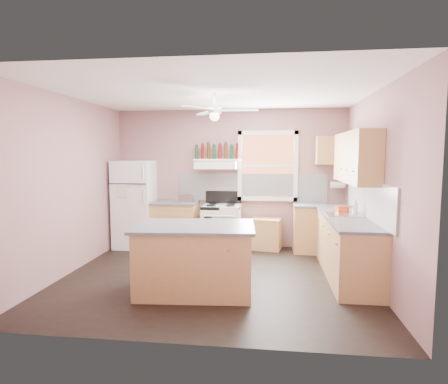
# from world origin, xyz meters

# --- Properties ---
(floor) EXTENTS (4.50, 4.50, 0.00)m
(floor) POSITION_xyz_m (0.00, 0.00, 0.00)
(floor) COLOR black
(floor) RESTS_ON ground
(ceiling) EXTENTS (4.50, 4.50, 0.00)m
(ceiling) POSITION_xyz_m (0.00, 0.00, 2.70)
(ceiling) COLOR white
(ceiling) RESTS_ON ground
(wall_back) EXTENTS (4.50, 0.05, 2.70)m
(wall_back) POSITION_xyz_m (0.00, 2.02, 1.35)
(wall_back) COLOR #8F6566
(wall_back) RESTS_ON ground
(wall_right) EXTENTS (0.05, 4.00, 2.70)m
(wall_right) POSITION_xyz_m (2.27, 0.00, 1.35)
(wall_right) COLOR #8F6566
(wall_right) RESTS_ON ground
(wall_left) EXTENTS (0.05, 4.00, 2.70)m
(wall_left) POSITION_xyz_m (-2.27, 0.00, 1.35)
(wall_left) COLOR #8F6566
(wall_left) RESTS_ON ground
(backsplash_back) EXTENTS (2.90, 0.03, 0.55)m
(backsplash_back) POSITION_xyz_m (0.45, 1.99, 1.18)
(backsplash_back) COLOR white
(backsplash_back) RESTS_ON wall_back
(backsplash_right) EXTENTS (0.03, 2.60, 0.55)m
(backsplash_right) POSITION_xyz_m (2.23, 0.30, 1.18)
(backsplash_right) COLOR white
(backsplash_right) RESTS_ON wall_right
(window_view) EXTENTS (1.00, 0.02, 1.20)m
(window_view) POSITION_xyz_m (0.75, 1.98, 1.60)
(window_view) COLOR brown
(window_view) RESTS_ON wall_back
(window_frame) EXTENTS (1.16, 0.07, 1.36)m
(window_frame) POSITION_xyz_m (0.75, 1.96, 1.60)
(window_frame) COLOR white
(window_frame) RESTS_ON wall_back
(refrigerator) EXTENTS (0.74, 0.72, 1.70)m
(refrigerator) POSITION_xyz_m (-1.84, 1.66, 0.85)
(refrigerator) COLOR white
(refrigerator) RESTS_ON floor
(base_cabinet_left) EXTENTS (0.90, 0.60, 0.86)m
(base_cabinet_left) POSITION_xyz_m (-1.06, 1.70, 0.43)
(base_cabinet_left) COLOR #AE7B48
(base_cabinet_left) RESTS_ON floor
(counter_left) EXTENTS (0.92, 0.62, 0.04)m
(counter_left) POSITION_xyz_m (-1.06, 1.70, 0.88)
(counter_left) COLOR #4F4F52
(counter_left) RESTS_ON base_cabinet_left
(toaster) EXTENTS (0.29, 0.17, 0.18)m
(toaster) POSITION_xyz_m (-0.80, 1.61, 0.99)
(toaster) COLOR silver
(toaster) RESTS_ON counter_left
(stove) EXTENTS (0.72, 0.64, 0.86)m
(stove) POSITION_xyz_m (-0.11, 1.67, 0.43)
(stove) COLOR white
(stove) RESTS_ON floor
(range_hood) EXTENTS (0.78, 0.50, 0.14)m
(range_hood) POSITION_xyz_m (-0.23, 1.75, 1.62)
(range_hood) COLOR white
(range_hood) RESTS_ON wall_back
(bottle_shelf) EXTENTS (0.90, 0.26, 0.03)m
(bottle_shelf) POSITION_xyz_m (-0.23, 1.87, 1.72)
(bottle_shelf) COLOR white
(bottle_shelf) RESTS_ON range_hood
(cart) EXTENTS (0.61, 0.47, 0.55)m
(cart) POSITION_xyz_m (0.74, 1.75, 0.28)
(cart) COLOR #AE7B48
(cart) RESTS_ON floor
(base_cabinet_corner) EXTENTS (1.00, 0.60, 0.86)m
(base_cabinet_corner) POSITION_xyz_m (1.75, 1.70, 0.43)
(base_cabinet_corner) COLOR #AE7B48
(base_cabinet_corner) RESTS_ON floor
(base_cabinet_right) EXTENTS (0.60, 2.20, 0.86)m
(base_cabinet_right) POSITION_xyz_m (1.95, 0.30, 0.43)
(base_cabinet_right) COLOR #AE7B48
(base_cabinet_right) RESTS_ON floor
(counter_corner) EXTENTS (1.02, 0.62, 0.04)m
(counter_corner) POSITION_xyz_m (1.75, 1.70, 0.88)
(counter_corner) COLOR #4F4F52
(counter_corner) RESTS_ON base_cabinet_corner
(counter_right) EXTENTS (0.62, 2.22, 0.04)m
(counter_right) POSITION_xyz_m (1.94, 0.30, 0.88)
(counter_right) COLOR #4F4F52
(counter_right) RESTS_ON base_cabinet_right
(sink) EXTENTS (0.55, 0.45, 0.03)m
(sink) POSITION_xyz_m (1.94, 0.50, 0.90)
(sink) COLOR silver
(sink) RESTS_ON counter_right
(faucet) EXTENTS (0.03, 0.03, 0.14)m
(faucet) POSITION_xyz_m (2.10, 0.50, 0.97)
(faucet) COLOR silver
(faucet) RESTS_ON sink
(upper_cabinet_right) EXTENTS (0.33, 1.80, 0.76)m
(upper_cabinet_right) POSITION_xyz_m (2.08, 0.50, 1.78)
(upper_cabinet_right) COLOR #AE7B48
(upper_cabinet_right) RESTS_ON wall_right
(upper_cabinet_corner) EXTENTS (0.60, 0.33, 0.52)m
(upper_cabinet_corner) POSITION_xyz_m (1.95, 1.83, 1.90)
(upper_cabinet_corner) COLOR #AE7B48
(upper_cabinet_corner) RESTS_ON wall_back
(paper_towel) EXTENTS (0.26, 0.12, 0.12)m
(paper_towel) POSITION_xyz_m (2.07, 1.86, 1.25)
(paper_towel) COLOR white
(paper_towel) RESTS_ON wall_back
(island) EXTENTS (1.54, 1.04, 0.86)m
(island) POSITION_xyz_m (-0.18, -0.60, 0.43)
(island) COLOR #AE7B48
(island) RESTS_ON floor
(island_top) EXTENTS (1.63, 1.13, 0.04)m
(island_top) POSITION_xyz_m (-0.18, -0.60, 0.88)
(island_top) COLOR #4F4F52
(island_top) RESTS_ON island
(ceiling_fan_hub) EXTENTS (0.20, 0.20, 0.08)m
(ceiling_fan_hub) POSITION_xyz_m (0.00, 0.00, 2.45)
(ceiling_fan_hub) COLOR white
(ceiling_fan_hub) RESTS_ON ceiling
(soap_bottle) EXTENTS (0.10, 0.10, 0.25)m
(soap_bottle) POSITION_xyz_m (2.10, 0.52, 1.03)
(soap_bottle) COLOR silver
(soap_bottle) RESTS_ON counter_right
(red_caddy) EXTENTS (0.21, 0.16, 0.10)m
(red_caddy) POSITION_xyz_m (1.96, 0.77, 0.95)
(red_caddy) COLOR #BF3410
(red_caddy) RESTS_ON counter_right
(wine_bottles) EXTENTS (0.86, 0.06, 0.31)m
(wine_bottles) POSITION_xyz_m (-0.23, 1.87, 1.88)
(wine_bottles) COLOR #143819
(wine_bottles) RESTS_ON bottle_shelf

